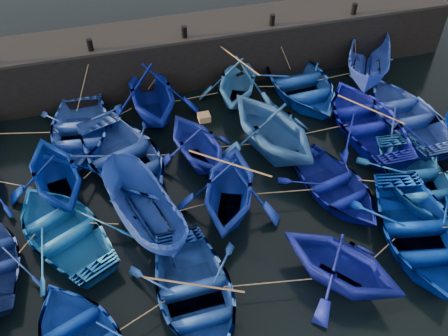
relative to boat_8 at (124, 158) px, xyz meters
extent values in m
plane|color=black|center=(3.53, -4.85, -0.58)|extent=(120.00, 120.00, 0.00)
cube|color=black|center=(3.53, 5.65, 0.67)|extent=(26.00, 2.50, 2.50)
cube|color=black|center=(3.53, 5.65, 1.98)|extent=(26.00, 2.50, 0.12)
cylinder|color=black|center=(-0.47, 4.75, 2.29)|extent=(0.24, 0.24, 0.50)
cylinder|color=black|center=(3.53, 4.75, 2.29)|extent=(0.24, 0.24, 0.50)
cylinder|color=black|center=(7.53, 4.75, 2.29)|extent=(0.24, 0.24, 0.50)
cylinder|color=black|center=(11.53, 4.75, 2.29)|extent=(0.24, 0.24, 0.50)
imported|color=blue|center=(-1.54, 2.33, -0.06)|extent=(4.22, 5.47, 1.05)
imported|color=navy|center=(1.63, 3.10, 0.64)|extent=(4.14, 4.76, 2.45)
imported|color=#3377CD|center=(5.49, 3.21, 0.46)|extent=(4.78, 5.04, 2.08)
imported|color=#1445A2|center=(8.39, 2.93, 0.00)|extent=(4.34, 5.83, 1.16)
imported|color=blue|center=(11.83, 3.06, 0.40)|extent=(4.23, 5.35, 1.97)
imported|color=navy|center=(-2.46, -0.65, 0.51)|extent=(4.42, 4.85, 2.19)
imported|color=#2447A4|center=(0.00, 0.00, 0.00)|extent=(5.59, 6.58, 1.16)
imported|color=#142497|center=(2.84, -0.31, 0.43)|extent=(4.17, 4.54, 2.02)
imported|color=#2A5E9D|center=(5.82, -0.47, 0.71)|extent=(5.52, 5.96, 2.57)
imported|color=#0E1598|center=(10.08, -0.38, -0.01)|extent=(3.98, 5.53, 1.14)
imported|color=#2A4BB4|center=(11.89, -0.45, -0.03)|extent=(3.90, 5.39, 1.10)
imported|color=blue|center=(-2.40, -2.86, -0.07)|extent=(5.35, 5.97, 1.02)
imported|color=navy|center=(0.31, -3.16, 0.33)|extent=(3.11, 5.02, 1.82)
imported|color=#0F2995|center=(3.32, -3.07, 0.55)|extent=(5.06, 5.39, 2.27)
imported|color=navy|center=(7.25, -3.43, -0.12)|extent=(4.05, 4.98, 0.91)
imported|color=#155494|center=(10.30, -3.91, -0.08)|extent=(3.96, 5.20, 1.01)
imported|color=#1C489D|center=(1.28, -6.47, -0.07)|extent=(3.67, 5.04, 1.03)
imported|color=navy|center=(5.77, -6.91, 0.47)|extent=(5.20, 5.28, 2.10)
imported|color=#0432A0|center=(8.97, -6.21, -0.02)|extent=(4.85, 6.08, 1.13)
cube|color=olive|center=(3.14, -0.31, 1.57)|extent=(0.43, 0.40, 0.26)
cylinder|color=tan|center=(-3.76, 2.64, -0.03)|extent=(2.65, 0.66, 0.04)
cylinder|color=tan|center=(0.04, 2.71, -0.03)|extent=(1.39, 0.80, 0.04)
cylinder|color=tan|center=(3.56, 3.15, -0.03)|extent=(2.07, 0.14, 0.04)
cylinder|color=tan|center=(6.94, 3.07, -0.03)|extent=(1.10, 0.31, 0.04)
cylinder|color=tan|center=(10.11, 2.99, -0.03)|extent=(1.64, 0.17, 0.04)
cylinder|color=tan|center=(-3.98, -0.31, -0.03)|extent=(1.26, 0.73, 0.04)
cylinder|color=tan|center=(-1.23, -0.33, -0.03)|extent=(0.68, 0.68, 0.04)
cylinder|color=tan|center=(1.42, -0.16, -0.03)|extent=(1.05, 0.34, 0.04)
cylinder|color=tan|center=(4.33, -0.39, -0.03)|extent=(1.19, 0.20, 0.04)
cylinder|color=tan|center=(7.95, -0.43, -0.03)|extent=(2.46, 0.12, 0.04)
cylinder|color=tan|center=(10.98, -0.42, -0.03)|extent=(0.06, 0.11, 0.04)
cylinder|color=tan|center=(-3.55, -3.18, -0.03)|extent=(0.52, 0.66, 0.04)
cylinder|color=tan|center=(-1.05, -3.01, -0.03)|extent=(0.92, 0.33, 0.04)
cylinder|color=tan|center=(1.82, -3.11, -0.03)|extent=(1.21, 0.13, 0.04)
cylinder|color=tan|center=(5.29, -3.25, -0.03)|extent=(2.14, 0.39, 0.04)
cylinder|color=tan|center=(8.78, -3.67, -0.03)|extent=(1.26, 0.52, 0.04)
cylinder|color=tan|center=(-0.39, -6.78, -0.03)|extent=(1.55, 0.66, 0.04)
cylinder|color=tan|center=(3.52, -6.69, -0.03)|extent=(2.70, 0.48, 0.04)
cylinder|color=tan|center=(7.37, -6.56, -0.03)|extent=(1.42, 0.74, 0.04)
cylinder|color=tan|center=(-1.01, 4.09, 1.00)|extent=(1.12, 1.17, 2.09)
cylinder|color=tan|center=(2.58, 4.47, 1.00)|extent=(1.93, 0.39, 2.09)
cylinder|color=tan|center=(4.51, 4.53, 1.00)|extent=(1.99, 0.28, 2.09)
cylinder|color=tan|center=(7.96, 4.39, 1.00)|extent=(0.91, 0.57, 2.09)
cylinder|color=tan|center=(11.68, 4.46, 1.00)|extent=(0.35, 0.44, 2.08)
cylinder|color=#99724C|center=(5.49, 3.21, 1.53)|extent=(1.08, 2.84, 0.06)
cylinder|color=#99724C|center=(10.08, -0.38, 0.59)|extent=(1.77, 2.49, 0.06)
cylinder|color=#99724C|center=(3.32, -3.07, 1.72)|extent=(2.34, 1.97, 0.06)
cylinder|color=#99724C|center=(1.28, -6.47, 0.48)|extent=(2.74, 1.32, 0.06)
camera|label=1|loc=(-0.01, -14.45, 13.02)|focal=40.00mm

